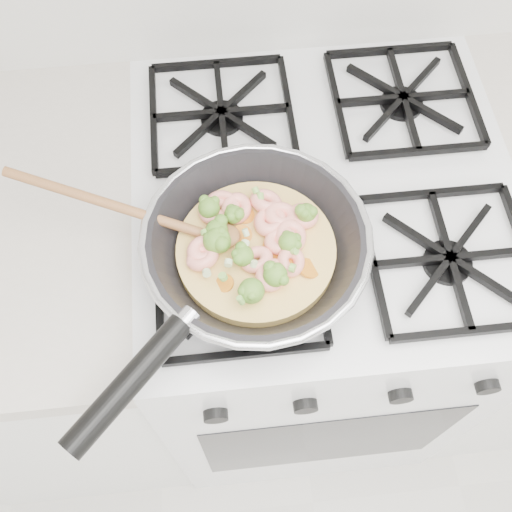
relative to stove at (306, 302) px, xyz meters
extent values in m
cube|color=white|center=(0.00, 0.00, -0.01)|extent=(0.60, 0.60, 0.90)
cube|color=black|center=(0.00, -0.30, -0.01)|extent=(0.48, 0.00, 0.40)
cube|color=black|center=(0.00, 0.00, 0.45)|extent=(0.56, 0.56, 0.02)
torus|color=silver|center=(-0.12, -0.12, 0.52)|extent=(0.31, 0.31, 0.01)
cylinder|color=black|center=(-0.29, -0.30, 0.52)|extent=(0.16, 0.16, 0.03)
cylinder|color=#E9C265|center=(-0.12, -0.12, 0.48)|extent=(0.22, 0.22, 0.02)
ellipsoid|color=#935E35|center=(-0.17, -0.11, 0.50)|extent=(0.07, 0.06, 0.02)
cylinder|color=#935E35|center=(-0.31, -0.06, 0.53)|extent=(0.27, 0.11, 0.07)
torus|color=#FFAC96|center=(-0.14, -0.06, 0.50)|extent=(0.07, 0.07, 0.03)
torus|color=#FFAC96|center=(-0.20, -0.14, 0.50)|extent=(0.06, 0.06, 0.03)
torus|color=#FFAC96|center=(-0.17, -0.07, 0.50)|extent=(0.05, 0.05, 0.02)
torus|color=#FFAC96|center=(-0.09, -0.12, 0.50)|extent=(0.06, 0.06, 0.02)
torus|color=#FFAC96|center=(-0.05, -0.09, 0.50)|extent=(0.06, 0.06, 0.03)
torus|color=#FFAC96|center=(-0.08, -0.08, 0.50)|extent=(0.06, 0.06, 0.02)
torus|color=#FFAC96|center=(-0.10, -0.06, 0.50)|extent=(0.06, 0.07, 0.03)
torus|color=#FFAC96|center=(-0.10, -0.09, 0.50)|extent=(0.07, 0.07, 0.02)
torus|color=#FFAC96|center=(-0.19, -0.13, 0.50)|extent=(0.06, 0.07, 0.03)
torus|color=#FFAC96|center=(-0.12, -0.15, 0.50)|extent=(0.05, 0.05, 0.02)
torus|color=#FFAC96|center=(-0.07, -0.12, 0.50)|extent=(0.07, 0.06, 0.03)
torus|color=#FFAC96|center=(-0.11, -0.17, 0.50)|extent=(0.07, 0.07, 0.02)
torus|color=#FFAC96|center=(-0.08, -0.15, 0.50)|extent=(0.06, 0.05, 0.03)
torus|color=#FFAC96|center=(-0.16, -0.06, 0.50)|extent=(0.07, 0.07, 0.03)
ellipsoid|color=#60922F|center=(-0.14, -0.20, 0.51)|extent=(0.04, 0.04, 0.03)
ellipsoid|color=#60922F|center=(-0.17, -0.10, 0.51)|extent=(0.04, 0.04, 0.03)
ellipsoid|color=#60922F|center=(-0.17, -0.12, 0.51)|extent=(0.04, 0.04, 0.03)
ellipsoid|color=#60922F|center=(-0.05, -0.09, 0.51)|extent=(0.04, 0.04, 0.03)
ellipsoid|color=#60922F|center=(-0.18, -0.12, 0.51)|extent=(0.04, 0.04, 0.03)
ellipsoid|color=#60922F|center=(-0.15, -0.08, 0.51)|extent=(0.03, 0.03, 0.03)
ellipsoid|color=#60922F|center=(-0.10, -0.18, 0.51)|extent=(0.04, 0.04, 0.03)
ellipsoid|color=#60922F|center=(-0.14, -0.14, 0.51)|extent=(0.04, 0.04, 0.03)
ellipsoid|color=#60922F|center=(-0.18, -0.07, 0.51)|extent=(0.04, 0.04, 0.03)
ellipsoid|color=#60922F|center=(-0.08, -0.13, 0.51)|extent=(0.04, 0.04, 0.03)
cylinder|color=orange|center=(-0.08, -0.08, 0.50)|extent=(0.04, 0.04, 0.00)
cylinder|color=orange|center=(-0.09, -0.07, 0.50)|extent=(0.04, 0.04, 0.01)
cylinder|color=orange|center=(-0.13, -0.07, 0.50)|extent=(0.03, 0.03, 0.01)
cylinder|color=orange|center=(-0.10, -0.13, 0.50)|extent=(0.04, 0.04, 0.01)
cylinder|color=orange|center=(-0.17, -0.17, 0.50)|extent=(0.03, 0.03, 0.01)
cylinder|color=orange|center=(-0.07, -0.16, 0.50)|extent=(0.03, 0.03, 0.01)
cylinder|color=orange|center=(-0.14, -0.10, 0.50)|extent=(0.04, 0.04, 0.01)
cylinder|color=orange|center=(-0.09, -0.15, 0.50)|extent=(0.04, 0.04, 0.01)
cylinder|color=orange|center=(-0.17, -0.06, 0.50)|extent=(0.04, 0.04, 0.01)
cylinder|color=orange|center=(-0.06, -0.16, 0.50)|extent=(0.03, 0.03, 0.01)
cylinder|color=#7CB347|center=(-0.15, -0.21, 0.52)|extent=(0.01, 0.01, 0.01)
cylinder|color=#7CB347|center=(-0.08, -0.13, 0.52)|extent=(0.01, 0.01, 0.01)
cylinder|color=#BFD898|center=(-0.14, -0.13, 0.52)|extent=(0.01, 0.01, 0.01)
cylinder|color=#7CB347|center=(-0.08, -0.17, 0.52)|extent=(0.01, 0.01, 0.01)
cylinder|color=#7CB347|center=(-0.17, -0.17, 0.52)|extent=(0.01, 0.01, 0.01)
cylinder|color=#7CB347|center=(-0.19, -0.11, 0.52)|extent=(0.01, 0.01, 0.01)
cylinder|color=#BFD898|center=(-0.16, -0.16, 0.52)|extent=(0.01, 0.01, 0.01)
cylinder|color=#BFD898|center=(-0.19, -0.16, 0.51)|extent=(0.01, 0.01, 0.01)
cylinder|color=#7CB347|center=(-0.19, -0.06, 0.52)|extent=(0.01, 0.01, 0.01)
cylinder|color=#BFD898|center=(-0.14, -0.11, 0.52)|extent=(0.01, 0.01, 0.01)
cylinder|color=#7CB347|center=(-0.07, -0.15, 0.52)|extent=(0.01, 0.01, 0.01)
cylinder|color=#BFD898|center=(-0.13, -0.16, 0.51)|extent=(0.01, 0.01, 0.01)
cylinder|color=#7CB347|center=(-0.11, -0.05, 0.52)|extent=(0.01, 0.01, 0.01)
cylinder|color=#7CB347|center=(-0.11, -0.06, 0.51)|extent=(0.01, 0.01, 0.01)
cylinder|color=#7CB347|center=(-0.19, -0.11, 0.52)|extent=(0.01, 0.01, 0.01)
camera|label=1|loc=(-0.16, -0.51, 1.20)|focal=41.90mm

